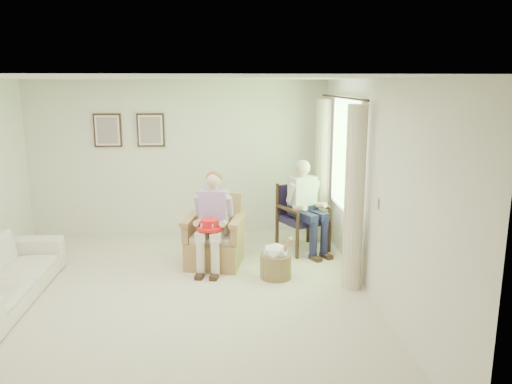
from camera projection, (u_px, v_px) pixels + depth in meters
floor at (165, 299)px, 6.00m from camera, size 5.50×5.50×0.00m
back_wall at (179, 158)px, 8.40m from camera, size 5.00×0.04×2.60m
front_wall at (109, 292)px, 3.05m from camera, size 5.00×0.04×2.60m
right_wall at (374, 190)px, 5.90m from camera, size 0.04×5.50×2.60m
ceiling at (156, 78)px, 5.44m from camera, size 5.00×5.50×0.02m
window at (346, 153)px, 7.00m from camera, size 0.13×2.50×1.63m
curtain_left at (354, 199)px, 6.13m from camera, size 0.34×0.34×2.30m
curtain_right at (322, 171)px, 8.04m from camera, size 0.34×0.34×2.30m
framed_print_left at (108, 130)px, 8.18m from camera, size 0.45×0.05×0.55m
framed_print_right at (151, 130)px, 8.23m from camera, size 0.45×0.05×0.55m
wicker_armchair at (214, 243)px, 7.10m from camera, size 0.77×0.76×0.98m
wood_armchair at (302, 214)px, 7.74m from camera, size 0.65×0.61×1.00m
person_wicker at (214, 215)px, 6.88m from camera, size 0.40×0.63×1.32m
person_dark at (304, 200)px, 7.52m from camera, size 0.40×0.63×1.38m
red_hat at (210, 226)px, 6.70m from camera, size 0.35×0.35×0.14m
hatbox at (276, 261)px, 6.62m from camera, size 0.55×0.55×0.61m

